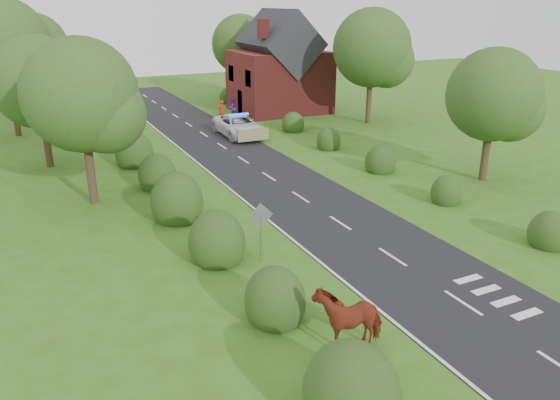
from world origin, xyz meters
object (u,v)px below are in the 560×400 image
road_sign (261,224)px  pedestrian_red (222,110)px  cow (348,320)px  police_van (239,126)px  pedestrian_purple (233,108)px

road_sign → pedestrian_red: road_sign is taller
cow → police_van: (7.19, 26.55, -0.03)m
pedestrian_red → road_sign: bearing=44.2°
pedestrian_purple → pedestrian_red: bearing=14.1°
cow → pedestrian_red: 33.67m
road_sign → pedestrian_purple: bearing=70.8°
police_van → pedestrian_red: size_ratio=3.37×
road_sign → police_van: (7.28, 20.33, -0.85)m
cow → pedestrian_purple: size_ratio=1.28×
police_van → pedestrian_red: bearing=82.7°
cow → pedestrian_purple: (9.24, 33.05, 0.08)m
police_van → pedestrian_purple: (2.05, 6.50, 0.11)m
cow → pedestrian_purple: bearing=171.3°
cow → police_van: police_van is taller
pedestrian_red → pedestrian_purple: 1.22m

